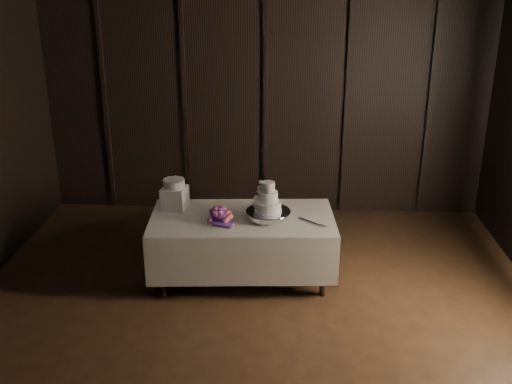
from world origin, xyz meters
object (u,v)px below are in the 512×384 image
object	(u,v)px
display_table	(242,245)
small_cake	(174,183)
box_pedestal	(175,198)
wedding_cake	(266,200)
bouquet	(220,215)
cake_stand	(268,215)

from	to	relation	value
display_table	small_cake	bearing A→B (deg)	162.19
box_pedestal	display_table	bearing A→B (deg)	-14.27
display_table	wedding_cake	distance (m)	0.62
wedding_cake	small_cake	distance (m)	1.06
display_table	box_pedestal	world-z (taller)	box_pedestal
wedding_cake	small_cake	xyz separation A→B (m)	(-1.03, 0.25, 0.08)
wedding_cake	small_cake	bearing A→B (deg)	-175.22
wedding_cake	bouquet	world-z (taller)	wedding_cake
display_table	small_cake	distance (m)	1.02
display_table	box_pedestal	xyz separation A→B (m)	(-0.77, 0.19, 0.47)
display_table	bouquet	bearing A→B (deg)	-155.79
display_table	wedding_cake	xyz separation A→B (m)	(0.26, -0.05, 0.56)
display_table	box_pedestal	bearing A→B (deg)	162.19
cake_stand	display_table	bearing A→B (deg)	171.74
display_table	cake_stand	size ratio (longest dim) A/B	4.24
wedding_cake	bouquet	distance (m)	0.52
box_pedestal	small_cake	world-z (taller)	small_cake
display_table	bouquet	size ratio (longest dim) A/B	4.93
cake_stand	small_cake	world-z (taller)	small_cake
cake_stand	small_cake	xyz separation A→B (m)	(-1.05, 0.24, 0.25)
bouquet	box_pedestal	xyz separation A→B (m)	(-0.53, 0.32, 0.05)
display_table	cake_stand	bearing A→B (deg)	-11.80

